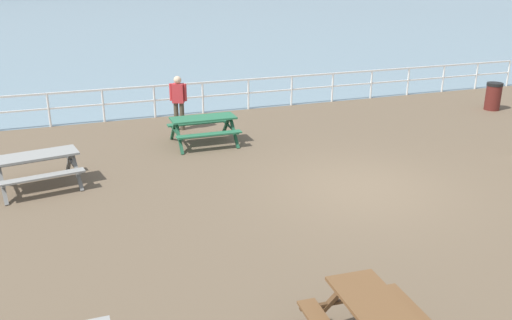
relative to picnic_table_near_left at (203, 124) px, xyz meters
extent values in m
cube|color=brown|center=(2.51, -4.41, -0.68)|extent=(30.00, 24.00, 0.20)
cube|color=gray|center=(2.51, 48.34, -0.58)|extent=(142.00, 90.00, 0.01)
cube|color=white|center=(2.51, 3.34, 0.47)|extent=(23.00, 0.06, 0.06)
cube|color=white|center=(2.51, 3.34, -0.01)|extent=(23.00, 0.05, 0.05)
cylinder|color=white|center=(-4.06, 3.34, -0.06)|extent=(0.07, 0.07, 1.05)
cylinder|color=white|center=(-2.42, 3.34, -0.06)|extent=(0.07, 0.07, 1.05)
cylinder|color=white|center=(-0.78, 3.34, -0.06)|extent=(0.07, 0.07, 1.05)
cylinder|color=white|center=(0.86, 3.34, -0.06)|extent=(0.07, 0.07, 1.05)
cylinder|color=white|center=(2.51, 3.34, -0.06)|extent=(0.07, 0.07, 1.05)
cylinder|color=white|center=(4.15, 3.34, -0.06)|extent=(0.07, 0.07, 1.05)
cylinder|color=white|center=(5.79, 3.34, -0.06)|extent=(0.07, 0.07, 1.05)
cylinder|color=white|center=(7.44, 3.34, -0.06)|extent=(0.07, 0.07, 1.05)
cylinder|color=white|center=(9.08, 3.34, -0.06)|extent=(0.07, 0.07, 1.05)
cylinder|color=white|center=(10.72, 3.34, -0.06)|extent=(0.07, 0.07, 1.05)
cylinder|color=white|center=(12.36, 3.34, -0.06)|extent=(0.07, 0.07, 1.05)
cylinder|color=white|center=(14.01, 3.34, -0.06)|extent=(0.07, 0.07, 1.05)
cube|color=#286B47|center=(0.00, 0.00, 0.17)|extent=(1.80, 0.71, 0.05)
cube|color=#286B47|center=(0.00, 0.62, -0.13)|extent=(1.80, 0.27, 0.04)
cube|color=#286B47|center=(0.00, -0.62, -0.13)|extent=(1.80, 0.27, 0.04)
cube|color=#1E5035|center=(0.78, 0.37, -0.21)|extent=(0.08, 0.79, 0.79)
cube|color=#1E5035|center=(0.78, -0.38, -0.21)|extent=(0.08, 0.79, 0.79)
cube|color=#1E5035|center=(0.78, 0.00, -0.16)|extent=(0.07, 1.50, 0.04)
cube|color=#1E5035|center=(-0.78, 0.38, -0.21)|extent=(0.08, 0.79, 0.79)
cube|color=#1E5035|center=(-0.78, -0.37, -0.21)|extent=(0.08, 0.79, 0.79)
cube|color=#1E5035|center=(-0.78, 0.00, -0.16)|extent=(0.07, 1.50, 0.04)
cube|color=brown|center=(-0.29, -9.56, 0.17)|extent=(0.80, 1.83, 0.05)
cube|color=#50351E|center=(-0.62, -8.76, -0.21)|extent=(0.80, 0.12, 0.79)
cube|color=#50351E|center=(0.13, -8.80, -0.21)|extent=(0.80, 0.12, 0.79)
cube|color=#50351E|center=(-0.25, -8.78, -0.16)|extent=(1.50, 0.14, 0.04)
cube|color=gray|center=(-4.35, -1.84, 0.17)|extent=(1.89, 1.00, 0.05)
cube|color=gray|center=(-4.46, -1.23, -0.13)|extent=(1.82, 0.57, 0.04)
cube|color=gray|center=(-4.25, -2.45, -0.13)|extent=(1.82, 0.57, 0.04)
cube|color=slate|center=(-3.65, -1.33, -0.21)|extent=(0.22, 0.79, 0.79)
cube|color=slate|center=(-3.52, -2.07, -0.21)|extent=(0.22, 0.79, 0.79)
cube|color=slate|center=(-3.59, -1.70, -0.16)|extent=(0.32, 1.49, 0.04)
cube|color=slate|center=(-5.06, -2.34, -0.21)|extent=(0.22, 0.79, 0.79)
cube|color=slate|center=(-5.12, -1.97, -0.16)|extent=(0.32, 1.49, 0.04)
cylinder|color=#4C4233|center=(-0.25, 1.59, -0.16)|extent=(0.14, 0.14, 0.85)
cylinder|color=#4C4233|center=(-0.41, 1.67, -0.16)|extent=(0.14, 0.14, 0.85)
cube|color=red|center=(-0.33, 1.63, 0.56)|extent=(0.40, 0.35, 0.58)
cylinder|color=red|center=(-0.13, 1.54, 0.58)|extent=(0.09, 0.09, 0.52)
cylinder|color=red|center=(-0.53, 1.73, 0.58)|extent=(0.09, 0.09, 0.52)
sphere|color=beige|center=(-0.33, 1.63, 0.96)|extent=(0.23, 0.23, 0.23)
cylinder|color=#591E19|center=(10.51, 0.35, -0.16)|extent=(0.52, 0.52, 0.85)
cylinder|color=black|center=(10.51, 0.35, 0.32)|extent=(0.55, 0.55, 0.10)
camera|label=1|loc=(-3.67, -14.37, 4.14)|focal=38.38mm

